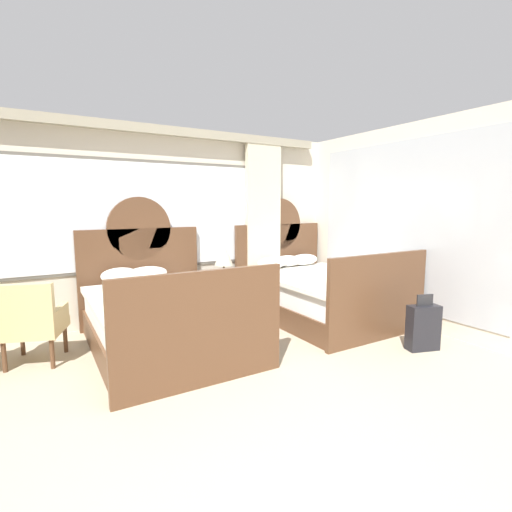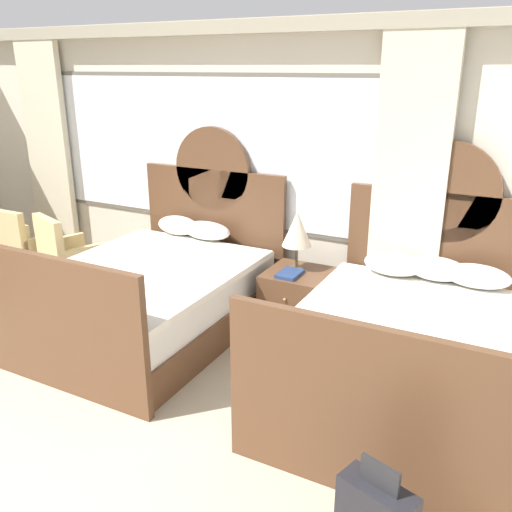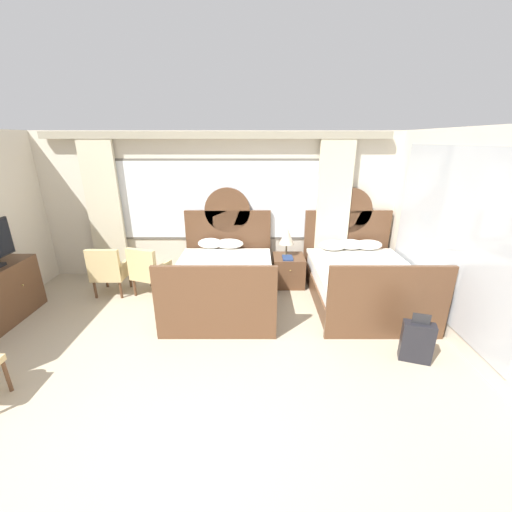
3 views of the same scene
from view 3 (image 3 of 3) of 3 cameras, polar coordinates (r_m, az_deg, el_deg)
The scene contains 11 objects.
ground_plane at distance 3.53m, azimuth -12.58°, elevation -26.88°, with size 24.00×24.00×0.00m, color tan.
wall_back_window at distance 6.10m, azimuth -6.53°, elevation 9.11°, with size 6.56×0.22×2.70m.
wall_right_mirror at distance 4.83m, azimuth 32.93°, elevation 2.34°, with size 0.08×4.21×2.70m.
bed_near_window at distance 5.34m, azimuth -5.74°, elevation -4.21°, with size 1.61×2.20×1.73m.
bed_near_mirror at distance 5.59m, azimuth 18.05°, elevation -3.93°, with size 1.61×2.20×1.73m.
nightstand_between_beds at distance 5.95m, azimuth 5.78°, elevation -2.57°, with size 0.56×0.58×0.55m.
table_lamp_on_nightstand at distance 5.78m, azimuth 5.49°, elevation 3.58°, with size 0.27×0.27×0.54m.
book_on_nightstand at distance 5.74m, azimuth 5.64°, elevation -0.33°, with size 0.18×0.26×0.03m.
armchair_by_window_left at distance 5.77m, azimuth -18.57°, elevation -2.30°, with size 0.68×0.68×0.87m.
armchair_by_window_centre at distance 6.02m, azimuth -24.69°, elevation -2.22°, with size 0.53×0.53×0.87m.
suitcase_on_floor at distance 4.44m, azimuth 26.68°, elevation -13.45°, with size 0.39×0.26×0.64m.
Camera 3 is at (0.69, -2.34, 2.55)m, focal length 22.51 mm.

